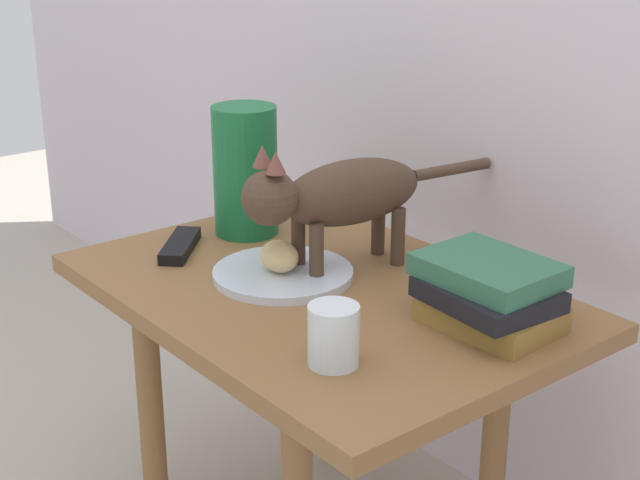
% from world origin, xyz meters
% --- Properties ---
extents(side_table, '(0.81, 0.56, 0.52)m').
position_xyz_m(side_table, '(0.00, 0.00, 0.45)').
color(side_table, olive).
rests_on(side_table, ground).
extents(plate, '(0.23, 0.23, 0.01)m').
position_xyz_m(plate, '(-0.07, -0.02, 0.53)').
color(plate, silver).
rests_on(plate, side_table).
extents(bread_roll, '(0.09, 0.08, 0.05)m').
position_xyz_m(bread_roll, '(-0.07, -0.03, 0.56)').
color(bread_roll, '#E0BC7A').
rests_on(bread_roll, plate).
extents(cat, '(0.13, 0.48, 0.23)m').
position_xyz_m(cat, '(-0.04, 0.06, 0.65)').
color(cat, '#4C3828').
rests_on(cat, side_table).
extents(book_stack, '(0.21, 0.17, 0.10)m').
position_xyz_m(book_stack, '(0.27, 0.10, 0.57)').
color(book_stack, olive).
rests_on(book_stack, side_table).
extents(green_vase, '(0.12, 0.12, 0.24)m').
position_xyz_m(green_vase, '(-0.29, 0.06, 0.64)').
color(green_vase, '#196B38').
rests_on(green_vase, side_table).
extents(candle_jar, '(0.07, 0.07, 0.08)m').
position_xyz_m(candle_jar, '(0.22, -0.15, 0.56)').
color(candle_jar, silver).
rests_on(candle_jar, side_table).
extents(tv_remote, '(0.14, 0.14, 0.02)m').
position_xyz_m(tv_remote, '(-0.28, -0.09, 0.53)').
color(tv_remote, black).
rests_on(tv_remote, side_table).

